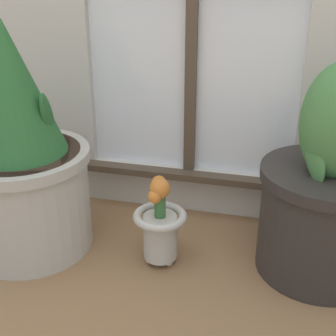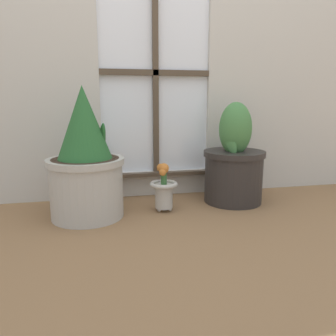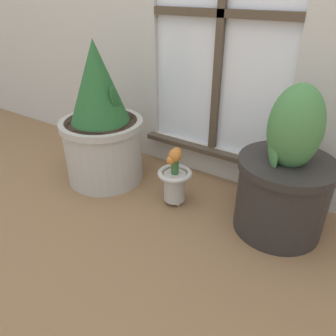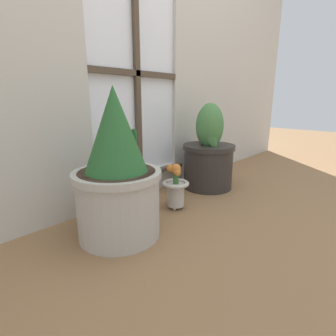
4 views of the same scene
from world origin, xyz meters
name	(u,v)px [view 1 (image 1 of 4)]	position (x,y,z in m)	size (l,w,h in m)	color
ground_plane	(142,317)	(0.00, 0.00, 0.00)	(10.00, 10.00, 0.00)	olive
potted_plant_left	(21,159)	(-0.45, 0.24, 0.30)	(0.41, 0.41, 0.71)	#B7B2A8
potted_plant_right	(326,197)	(0.45, 0.33, 0.24)	(0.38, 0.38, 0.62)	#2D2826
flower_vase	(160,224)	(-0.02, 0.25, 0.13)	(0.16, 0.16, 0.28)	#BCB7AD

